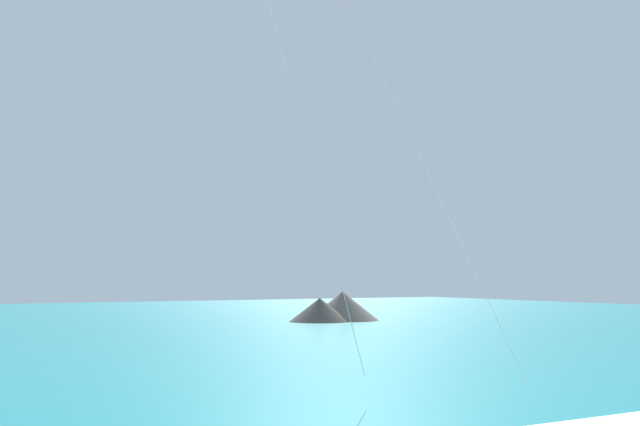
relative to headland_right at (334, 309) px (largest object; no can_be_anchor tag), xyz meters
The scene contains 1 object.
headland_right is the anchor object (origin of this frame).
Camera 1 is at (-4.47, -1.32, 4.67)m, focal length 43.51 mm.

